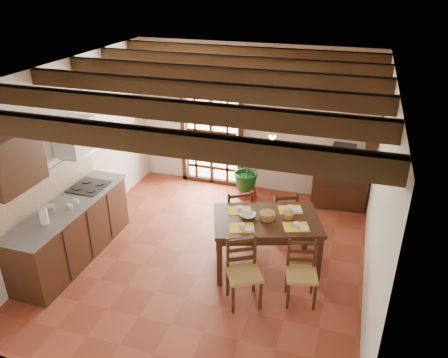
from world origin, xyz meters
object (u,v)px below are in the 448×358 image
at_px(sideboard, 339,185).
at_px(pendant_lamp, 273,130).
at_px(kitchen_counter, 72,230).
at_px(crt_tv, 343,155).
at_px(chair_near_right, 300,284).
at_px(chair_far_left, 237,222).
at_px(dining_table, 267,225).
at_px(potted_plant, 248,170).
at_px(chair_far_right, 283,222).
at_px(chair_near_left, 244,284).

height_order(sideboard, pendant_lamp, pendant_lamp).
relative_size(kitchen_counter, crt_tv, 5.35).
distance_m(chair_near_right, pendant_lamp, 2.03).
bearing_deg(kitchen_counter, chair_far_left, 29.43).
height_order(dining_table, chair_far_left, chair_far_left).
bearing_deg(kitchen_counter, potted_plant, 52.72).
bearing_deg(chair_far_right, chair_far_left, -5.14).
bearing_deg(pendant_lamp, chair_far_left, 140.55).
xyz_separation_m(chair_near_right, chair_far_right, (-0.51, 1.43, -0.00)).
bearing_deg(chair_far_left, potted_plant, -113.38).
xyz_separation_m(chair_near_right, chair_far_left, (-1.20, 1.18, 0.02)).
height_order(chair_near_right, crt_tv, crt_tv).
bearing_deg(chair_near_left, sideboard, 43.20).
relative_size(chair_near_right, potted_plant, 0.42).
xyz_separation_m(dining_table, sideboard, (0.88, 2.18, -0.29)).
height_order(dining_table, chair_far_right, chair_far_right).
bearing_deg(potted_plant, chair_near_right, -61.61).
xyz_separation_m(dining_table, chair_far_left, (-0.60, 0.59, -0.42)).
relative_size(chair_near_left, crt_tv, 2.16).
xyz_separation_m(kitchen_counter, chair_far_left, (2.20, 1.24, -0.19)).
xyz_separation_m(chair_near_left, pendant_lamp, (0.10, 0.94, 1.79)).
xyz_separation_m(kitchen_counter, chair_near_right, (3.40, 0.06, -0.20)).
bearing_deg(kitchen_counter, dining_table, 13.05).
distance_m(crt_tv, potted_plant, 1.74).
bearing_deg(sideboard, chair_near_right, -100.26).
bearing_deg(chair_far_left, chair_near_right, 104.17).
height_order(kitchen_counter, sideboard, kitchen_counter).
xyz_separation_m(potted_plant, pendant_lamp, (0.79, -1.89, 1.51)).
relative_size(sideboard, potted_plant, 0.48).
bearing_deg(chair_far_left, chair_far_right, 168.25).
distance_m(chair_near_right, chair_far_right, 1.52).
relative_size(chair_near_left, pendant_lamp, 1.08).
xyz_separation_m(sideboard, pendant_lamp, (-0.88, -2.08, 1.67)).
xyz_separation_m(chair_near_left, sideboard, (0.98, 3.01, 0.12)).
height_order(potted_plant, pendant_lamp, pendant_lamp).
bearing_deg(chair_far_left, dining_table, 104.04).
distance_m(dining_table, chair_near_right, 0.95).
xyz_separation_m(chair_near_left, crt_tv, (0.98, 3.01, 0.72)).
relative_size(chair_near_right, crt_tv, 2.03).
bearing_deg(dining_table, pendant_lamp, 70.56).
bearing_deg(potted_plant, chair_far_right, -52.28).
height_order(kitchen_counter, dining_table, kitchen_counter).
bearing_deg(chair_far_right, chair_near_left, 58.68).
bearing_deg(potted_plant, pendant_lamp, -67.26).
bearing_deg(chair_far_right, sideboard, -144.91).
height_order(sideboard, potted_plant, potted_plant).
distance_m(chair_near_left, pendant_lamp, 2.03).
relative_size(chair_far_left, potted_plant, 0.45).
bearing_deg(dining_table, sideboard, 48.58).
height_order(dining_table, chair_near_right, chair_near_right).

